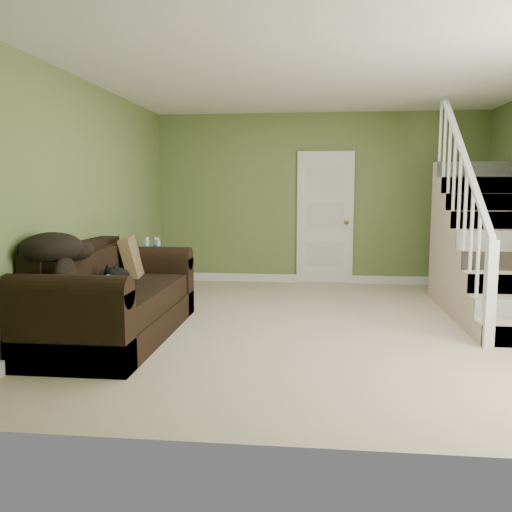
% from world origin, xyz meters
% --- Properties ---
extents(floor, '(5.00, 5.50, 0.01)m').
position_xyz_m(floor, '(0.00, 0.00, 0.00)').
color(floor, '#CAAD91').
rests_on(floor, ground).
extents(ceiling, '(5.00, 5.50, 0.01)m').
position_xyz_m(ceiling, '(0.00, 0.00, 2.60)').
color(ceiling, white).
rests_on(ceiling, wall_back).
extents(wall_back, '(5.00, 0.04, 2.60)m').
position_xyz_m(wall_back, '(0.00, 2.75, 1.30)').
color(wall_back, olive).
rests_on(wall_back, floor).
extents(wall_front, '(5.00, 0.04, 2.60)m').
position_xyz_m(wall_front, '(0.00, -2.75, 1.30)').
color(wall_front, olive).
rests_on(wall_front, floor).
extents(wall_left, '(0.04, 5.50, 2.60)m').
position_xyz_m(wall_left, '(-2.50, 0.00, 1.30)').
color(wall_left, olive).
rests_on(wall_left, floor).
extents(baseboard_back, '(5.00, 0.04, 0.12)m').
position_xyz_m(baseboard_back, '(0.00, 2.72, 0.06)').
color(baseboard_back, white).
rests_on(baseboard_back, floor).
extents(baseboard_left, '(0.04, 5.50, 0.12)m').
position_xyz_m(baseboard_left, '(-2.47, 0.00, 0.06)').
color(baseboard_left, white).
rests_on(baseboard_left, floor).
extents(door, '(0.86, 0.12, 2.02)m').
position_xyz_m(door, '(0.10, 2.71, 1.01)').
color(door, white).
rests_on(door, floor).
extents(staircase, '(1.00, 2.51, 2.82)m').
position_xyz_m(staircase, '(1.99, 0.97, 0.64)').
color(staircase, '#CAAD91').
rests_on(staircase, floor).
extents(sofa, '(1.01, 2.33, 0.92)m').
position_xyz_m(sofa, '(-2.02, -0.64, 0.35)').
color(sofa, black).
rests_on(sofa, floor).
extents(side_table, '(0.53, 0.53, 0.81)m').
position_xyz_m(side_table, '(-2.19, 1.31, 0.30)').
color(side_table, black).
rests_on(side_table, floor).
extents(cat, '(0.25, 0.54, 0.26)m').
position_xyz_m(cat, '(-1.94, -0.68, 0.60)').
color(cat, black).
rests_on(cat, sofa).
extents(banana, '(0.07, 0.17, 0.05)m').
position_xyz_m(banana, '(-1.76, -0.81, 0.52)').
color(banana, yellow).
rests_on(banana, sofa).
extents(throw_pillow, '(0.29, 0.48, 0.47)m').
position_xyz_m(throw_pillow, '(-2.06, 0.07, 0.70)').
color(throw_pillow, '#4D2F1E').
rests_on(throw_pillow, sofa).
extents(throw_blanket, '(0.54, 0.68, 0.27)m').
position_xyz_m(throw_blanket, '(-2.29, -1.30, 0.95)').
color(throw_blanket, black).
rests_on(throw_blanket, sofa).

